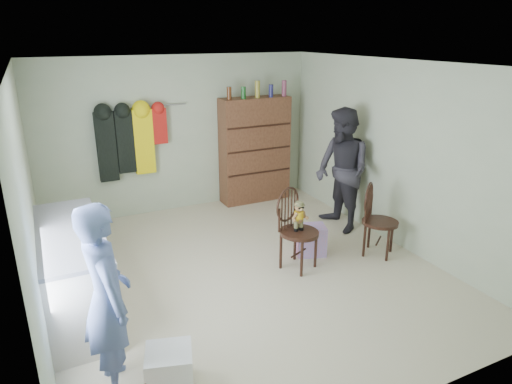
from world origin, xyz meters
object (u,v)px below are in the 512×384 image
chair_far (376,217)px  dresser (255,150)px  chair_front (296,224)px  counter (74,272)px

chair_far → dresser: dresser is taller
chair_front → dresser: (0.62, 2.45, 0.32)m
chair_far → dresser: (-0.51, 2.60, 0.38)m
chair_far → dresser: 2.67m
chair_far → dresser: bearing=62.5°
counter → dresser: dresser is taller
counter → chair_far: (3.71, -0.30, 0.06)m
counter → chair_far: bearing=-4.6°
chair_far → dresser: size_ratio=0.48×
dresser → chair_front: bearing=-104.3°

